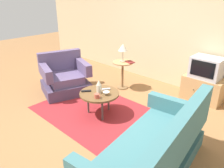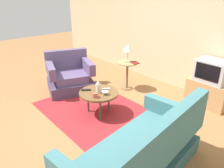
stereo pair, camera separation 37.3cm
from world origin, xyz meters
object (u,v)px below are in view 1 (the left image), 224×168
Objects in this scene: coffee_table at (99,94)px; tv_stand at (203,89)px; book at (130,62)px; side_table at (123,70)px; armchair at (65,78)px; bowl at (106,93)px; table_lamp at (123,48)px; tv_remote_silver at (106,89)px; television at (207,68)px; couch at (152,154)px; vase at (99,87)px; mug at (97,96)px; tv_remote_dark at (86,91)px.

tv_stand is at bearing 58.65° from coffee_table.
coffee_table is 1.32m from book.
armchair is at bearing -129.16° from side_table.
side_table is at bearing 117.97° from bowl.
tv_remote_silver is at bearing -64.94° from table_lamp.
television is 4.74× the size of bowl.
side_table is at bearing 111.45° from coffee_table.
couch is 8.09× the size of vase.
tv_remote_silver is (-0.01, 0.19, -0.11)m from vase.
side_table reaches higher than tv_remote_silver.
armchair is 4.84× the size of vase.
vase is at bearing -121.29° from television.
television is at bearing -90.00° from tv_stand.
tv_remote_silver is (-0.15, 0.15, -0.02)m from bowl.
coffee_table is (-1.51, 0.55, 0.10)m from couch.
table_lamp is at bearing 111.90° from vase.
armchair is 7.86× the size of tv_remote_silver.
bowl is 1.33m from book.
tv_remote_silver is (1.29, 0.02, 0.14)m from armchair.
table_lamp is 3.10× the size of mug.
book is (-0.32, 1.26, 0.10)m from vase.
tv_stand reaches higher than tv_remote_dark.
tv_stand is 2.22m from vase.
couch reaches higher than side_table.
coffee_table is 0.15m from vase.
armchair is 1.67× the size of coffee_table.
table_lamp is 1.42m from bowl.
tv_remote_dark is (0.27, -1.33, -0.50)m from table_lamp.
couch is at bearing -41.28° from side_table.
coffee_table is 2.20m from tv_stand.
couch is at bearing -28.71° from book.
couch is 11.79× the size of tv_remote_dark.
book is at bearing 110.69° from bowl.
couch reaches higher than vase.
side_table is 4.92× the size of mug.
book reaches higher than coffee_table.
armchair reaches higher than tv_stand.
armchair is at bearing -115.77° from book.
vase is at bearing -59.77° from book.
couch is at bearing -19.79° from vase.
couch is 1.48m from bowl.
armchair is 1.33m from vase.
armchair reaches higher than side_table.
tv_remote_dark is (-0.21, -0.12, -0.11)m from vase.
book is (-0.47, 1.23, 0.19)m from bowl.
couch is 3.48× the size of television.
table_lamp is at bearing 50.75° from tv_remote_dark.
book is at bearing 157.81° from armchair.
television reaches higher than tv_remote_silver.
armchair reaches higher than vase.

